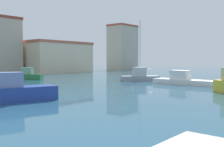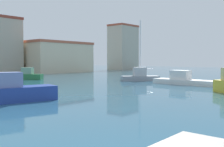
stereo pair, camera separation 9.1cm
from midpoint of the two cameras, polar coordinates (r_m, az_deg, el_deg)
name	(u,v)px [view 2 (the right image)]	position (r m, az deg, el deg)	size (l,w,h in m)	color
water	(58,84)	(29.40, -11.35, -2.18)	(160.00, 160.00, 0.00)	#285670
sailboat_grey_outer_mooring	(140,76)	(33.68, 6.00, -0.47)	(4.54, 4.25, 7.44)	gray
motorboat_white_far_left	(184,80)	(29.20, 15.09, -1.36)	(2.10, 6.91, 1.48)	white
motorboat_blue_center_channel	(11,91)	(17.47, -20.48, -3.54)	(5.42, 2.83, 1.81)	#233D93
motorboat_green_far_right	(27,75)	(37.13, -17.41, -0.35)	(3.08, 4.02, 1.59)	#28703D
harbor_office	(55,57)	(57.87, -11.86, 3.41)	(13.81, 9.31, 6.36)	beige
yacht_club	(123,47)	(74.64, 2.41, 5.56)	(7.62, 5.35, 12.19)	#B2A893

